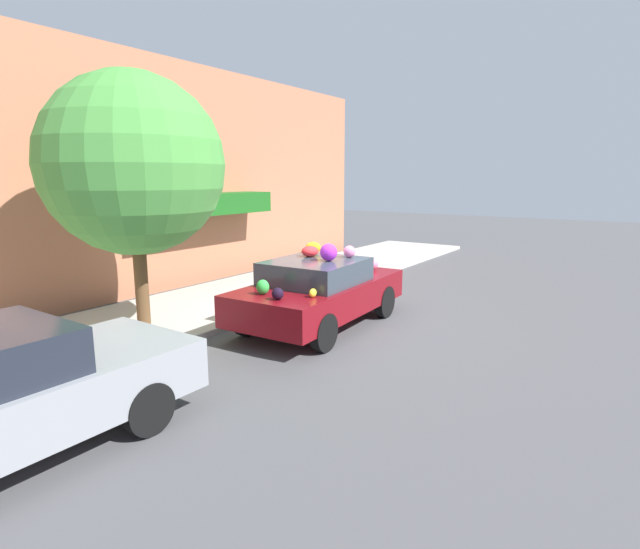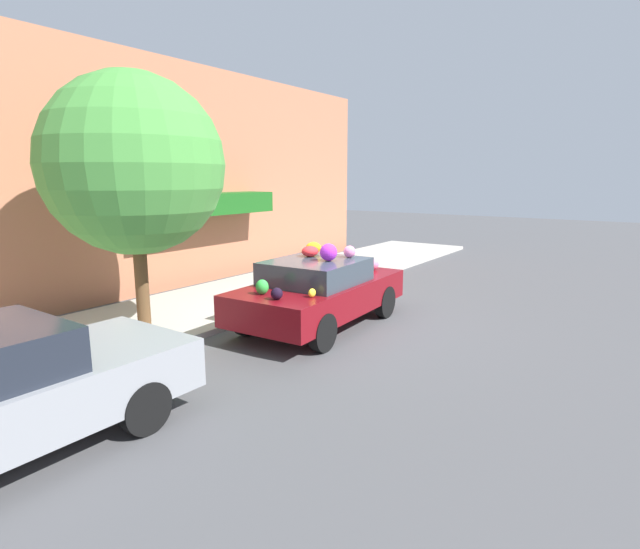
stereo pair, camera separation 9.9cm
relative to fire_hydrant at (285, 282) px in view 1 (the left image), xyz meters
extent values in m
plane|color=#4C4C4F|center=(-1.20, -1.63, -0.46)|extent=(60.00, 60.00, 0.00)
cube|color=#B2ADA3|center=(-1.20, 1.07, -0.40)|extent=(24.00, 3.20, 0.11)
cube|color=#B26B4C|center=(-1.20, 3.32, 2.41)|extent=(18.00, 0.30, 5.74)
cube|color=#195919|center=(0.13, 2.72, 1.72)|extent=(4.24, 0.90, 0.55)
cylinder|color=brown|center=(-3.49, 0.57, 0.59)|extent=(0.24, 0.24, 1.86)
sphere|color=#47933D|center=(-3.49, 0.57, 2.62)|extent=(3.15, 3.15, 3.15)
cylinder|color=red|center=(0.00, 0.00, -0.07)|extent=(0.20, 0.20, 0.55)
sphere|color=red|center=(0.00, 0.00, 0.26)|extent=(0.18, 0.18, 0.18)
cube|color=maroon|center=(-1.20, -1.80, 0.15)|extent=(4.03, 1.97, 0.56)
cube|color=#333D47|center=(-1.36, -1.81, 0.65)|extent=(1.85, 1.66, 0.44)
cylinder|color=black|center=(-0.02, -0.92, -0.13)|extent=(0.67, 0.21, 0.66)
cylinder|color=black|center=(0.06, -2.57, -0.13)|extent=(0.67, 0.21, 0.66)
cylinder|color=black|center=(-2.46, -1.04, -0.13)|extent=(0.67, 0.21, 0.66)
cylinder|color=black|center=(-2.39, -2.68, -0.13)|extent=(0.67, 0.21, 0.66)
ellipsoid|color=yellow|center=(-2.36, -2.45, 0.51)|extent=(0.16, 0.11, 0.15)
sphere|color=black|center=(-0.19, -2.27, 0.52)|extent=(0.21, 0.21, 0.17)
ellipsoid|color=pink|center=(0.41, -2.07, 0.56)|extent=(0.36, 0.36, 0.24)
sphere|color=black|center=(-2.82, -2.06, 0.54)|extent=(0.27, 0.27, 0.20)
sphere|color=blue|center=(0.06, -1.38, 0.60)|extent=(0.46, 0.46, 0.33)
sphere|color=purple|center=(-1.31, -2.07, 1.03)|extent=(0.46, 0.46, 0.32)
ellipsoid|color=orange|center=(-0.69, -1.29, 0.99)|extent=(0.32, 0.35, 0.23)
sphere|color=#B034B4|center=(0.05, -1.84, 0.59)|extent=(0.42, 0.42, 0.30)
ellipsoid|color=red|center=(-1.08, -1.48, 0.98)|extent=(0.47, 0.44, 0.21)
sphere|color=white|center=(0.19, -1.49, 0.53)|extent=(0.25, 0.25, 0.20)
ellipsoid|color=green|center=(-2.67, -1.62, 0.56)|extent=(0.25, 0.26, 0.26)
sphere|color=pink|center=(-0.74, -2.18, 0.99)|extent=(0.31, 0.31, 0.23)
ellipsoid|color=blue|center=(0.25, -1.05, 0.51)|extent=(0.18, 0.21, 0.15)
cylinder|color=black|center=(-5.75, -0.99, -0.15)|extent=(0.62, 0.19, 0.62)
cylinder|color=black|center=(-5.77, -2.56, -0.15)|extent=(0.62, 0.19, 0.62)
camera|label=1|loc=(-9.00, -7.10, 2.41)|focal=28.00mm
camera|label=2|loc=(-8.94, -7.18, 2.41)|focal=28.00mm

